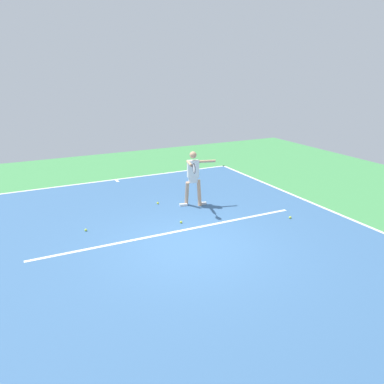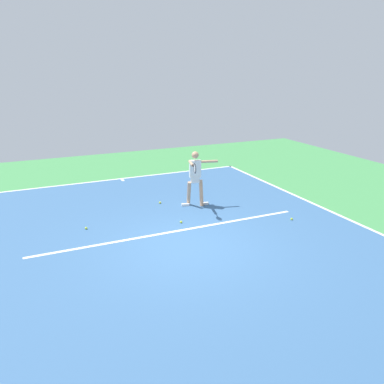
{
  "view_description": "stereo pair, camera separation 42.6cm",
  "coord_description": "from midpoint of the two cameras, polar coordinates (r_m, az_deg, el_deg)",
  "views": [
    {
      "loc": [
        3.75,
        7.59,
        4.1
      ],
      "look_at": [
        -0.68,
        -1.29,
        0.9
      ],
      "focal_mm": 36.23,
      "sensor_mm": 36.0,
      "label": 1
    },
    {
      "loc": [
        3.37,
        7.77,
        4.1
      ],
      "look_at": [
        -0.68,
        -1.29,
        0.9
      ],
      "focal_mm": 36.23,
      "sensor_mm": 36.0,
      "label": 2
    }
  ],
  "objects": [
    {
      "name": "ground_plane",
      "position": [
        9.4,
        -1.51,
        -7.97
      ],
      "size": [
        22.56,
        22.56,
        0.0
      ],
      "primitive_type": "plane",
      "color": "#428E4C"
    },
    {
      "name": "court_surface",
      "position": [
        9.4,
        -1.51,
        -7.96
      ],
      "size": [
        9.76,
        13.07,
        0.0
      ],
      "primitive_type": "cube",
      "color": "#38608E",
      "rests_on": "ground_plane"
    },
    {
      "name": "court_line_baseline_near",
      "position": [
        15.17,
        -11.96,
        1.81
      ],
      "size": [
        9.76,
        0.1,
        0.01
      ],
      "primitive_type": "cube",
      "color": "white",
      "rests_on": "ground_plane"
    },
    {
      "name": "court_line_sideline_left",
      "position": [
        12.09,
        19.73,
        -3.03
      ],
      "size": [
        0.1,
        13.07,
        0.01
      ],
      "primitive_type": "cube",
      "color": "white",
      "rests_on": "ground_plane"
    },
    {
      "name": "court_line_service",
      "position": [
        10.18,
        -3.76,
        -5.88
      ],
      "size": [
        7.32,
        0.1,
        0.01
      ],
      "primitive_type": "cube",
      "color": "white",
      "rests_on": "ground_plane"
    },
    {
      "name": "court_line_centre_mark",
      "position": [
        14.98,
        -11.76,
        1.62
      ],
      "size": [
        0.1,
        0.3,
        0.01
      ],
      "primitive_type": "cube",
      "color": "white",
      "rests_on": "ground_plane"
    },
    {
      "name": "tennis_player",
      "position": [
        11.76,
        -0.82,
        2.49
      ],
      "size": [
        1.11,
        1.18,
        1.72
      ],
      "rotation": [
        0.0,
        0.0,
        -0.25
      ],
      "color": "tan",
      "rests_on": "ground_plane"
    },
    {
      "name": "tennis_ball_far_corner",
      "position": [
        11.32,
        13.22,
        -3.67
      ],
      "size": [
        0.07,
        0.07,
        0.07
      ],
      "primitive_type": "sphere",
      "color": "#CCE033",
      "rests_on": "ground_plane"
    },
    {
      "name": "tennis_ball_by_baseline",
      "position": [
        12.24,
        -6.06,
        -1.64
      ],
      "size": [
        0.07,
        0.07,
        0.07
      ],
      "primitive_type": "sphere",
      "color": "yellow",
      "rests_on": "ground_plane"
    },
    {
      "name": "tennis_ball_near_player",
      "position": [
        10.63,
        -16.49,
        -5.39
      ],
      "size": [
        0.07,
        0.07,
        0.07
      ],
      "primitive_type": "sphere",
      "color": "#C6E53D",
      "rests_on": "ground_plane"
    },
    {
      "name": "tennis_ball_near_service_line",
      "position": [
        10.71,
        -2.77,
        -4.46
      ],
      "size": [
        0.07,
        0.07,
        0.07
      ],
      "primitive_type": "sphere",
      "color": "#CCE033",
      "rests_on": "ground_plane"
    }
  ]
}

